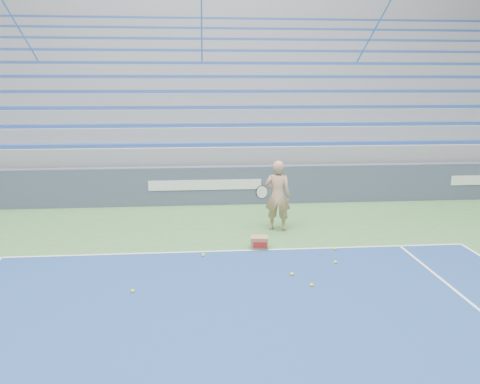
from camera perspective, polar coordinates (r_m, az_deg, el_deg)
name	(u,v)px	position (r m, az deg, el deg)	size (l,w,h in m)	color
sponsor_barrier	(205,186)	(13.48, -4.25, 0.79)	(30.00, 0.32, 1.10)	#3F4860
bleachers	(203,111)	(18.92, -4.56, 9.82)	(31.00, 9.15, 7.30)	gray
tennis_player	(278,196)	(11.03, 4.61, -0.44)	(0.96, 0.90, 1.67)	tan
ball_box	(259,243)	(9.91, 2.36, -6.20)	(0.39, 0.32, 0.27)	olive
tennis_ball_0	(335,262)	(9.33, 11.55, -8.39)	(0.07, 0.07, 0.07)	#D9E92F
tennis_ball_1	(203,255)	(9.53, -4.51, -7.67)	(0.07, 0.07, 0.07)	#D9E92F
tennis_ball_2	(312,285)	(8.26, 8.75, -11.16)	(0.07, 0.07, 0.07)	#D9E92F
tennis_ball_3	(292,274)	(8.65, 6.35, -9.93)	(0.07, 0.07, 0.07)	#D9E92F
tennis_ball_4	(266,238)	(10.55, 3.18, -5.57)	(0.07, 0.07, 0.07)	#D9E92F
tennis_ball_5	(335,249)	(10.04, 11.47, -6.81)	(0.07, 0.07, 0.07)	#D9E92F
tennis_ball_6	(133,291)	(8.15, -12.96, -11.69)	(0.07, 0.07, 0.07)	#D9E92F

